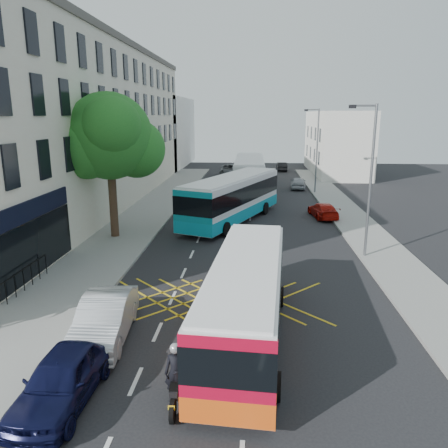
% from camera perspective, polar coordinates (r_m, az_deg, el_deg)
% --- Properties ---
extents(ground, '(120.00, 120.00, 0.00)m').
position_cam_1_polar(ground, '(13.48, 2.69, -20.32)').
color(ground, black).
rests_on(ground, ground).
extents(pavement_left, '(5.00, 70.00, 0.15)m').
position_cam_1_polar(pavement_left, '(28.52, -14.00, -1.64)').
color(pavement_left, gray).
rests_on(pavement_left, ground).
extents(pavement_right, '(3.00, 70.00, 0.15)m').
position_cam_1_polar(pavement_right, '(28.16, 18.80, -2.18)').
color(pavement_right, gray).
rests_on(pavement_right, ground).
extents(terrace_main, '(8.30, 45.00, 13.50)m').
position_cam_1_polar(terrace_main, '(38.32, -18.29, 12.15)').
color(terrace_main, beige).
rests_on(terrace_main, ground).
extents(terrace_far, '(8.00, 20.00, 10.00)m').
position_cam_1_polar(terrace_far, '(67.66, -8.46, 11.77)').
color(terrace_far, silver).
rests_on(terrace_far, ground).
extents(building_right, '(6.00, 18.00, 8.00)m').
position_cam_1_polar(building_right, '(60.21, 14.41, 10.26)').
color(building_right, silver).
rests_on(building_right, ground).
extents(street_tree, '(6.30, 5.70, 8.80)m').
position_cam_1_polar(street_tree, '(27.51, -14.82, 10.91)').
color(street_tree, '#382619').
rests_on(street_tree, pavement_left).
extents(lamp_near, '(1.45, 0.15, 8.00)m').
position_cam_1_polar(lamp_near, '(24.08, 18.43, 6.25)').
color(lamp_near, slate).
rests_on(lamp_near, pavement_right).
extents(lamp_far, '(1.45, 0.15, 8.00)m').
position_cam_1_polar(lamp_far, '(43.64, 11.94, 9.89)').
color(lamp_far, slate).
rests_on(lamp_far, pavement_right).
extents(railings, '(0.08, 5.60, 1.14)m').
position_cam_1_polar(railings, '(20.34, -25.64, -7.15)').
color(railings, black).
rests_on(railings, pavement_left).
extents(bus_near, '(3.10, 10.24, 2.84)m').
position_cam_1_polar(bus_near, '(15.24, 2.94, -9.59)').
color(bus_near, silver).
rests_on(bus_near, ground).
extents(bus_mid, '(6.93, 11.94, 3.31)m').
position_cam_1_polar(bus_mid, '(31.62, 1.09, 3.42)').
color(bus_mid, silver).
rests_on(bus_mid, ground).
extents(bus_far, '(3.10, 12.19, 3.43)m').
position_cam_1_polar(bus_far, '(43.83, 3.32, 6.49)').
color(bus_far, silver).
rests_on(bus_far, ground).
extents(motorbike, '(0.62, 2.07, 1.84)m').
position_cam_1_polar(motorbike, '(12.35, -6.28, -19.13)').
color(motorbike, black).
rests_on(motorbike, ground).
extents(parked_car_blue, '(1.77, 4.18, 1.41)m').
position_cam_1_polar(parked_car_blue, '(13.22, -20.35, -18.38)').
color(parked_car_blue, black).
rests_on(parked_car_blue, ground).
extents(parked_car_silver, '(1.98, 4.68, 1.50)m').
position_cam_1_polar(parked_car_silver, '(15.99, -15.32, -11.84)').
color(parked_car_silver, '#ADB0B5').
rests_on(parked_car_silver, ground).
extents(red_hatchback, '(2.11, 4.10, 1.14)m').
position_cam_1_polar(red_hatchback, '(33.87, 12.82, 1.76)').
color(red_hatchback, '#A40F07').
rests_on(red_hatchback, ground).
extents(distant_car_grey, '(2.64, 5.45, 1.49)m').
position_cam_1_polar(distant_car_grey, '(55.42, 0.80, 7.01)').
color(distant_car_grey, '#393C3F').
rests_on(distant_car_grey, ground).
extents(distant_car_silver, '(1.85, 3.82, 1.26)m').
position_cam_1_polar(distant_car_silver, '(46.67, 9.69, 5.32)').
color(distant_car_silver, '#9FA1A7').
rests_on(distant_car_silver, ground).
extents(distant_car_dark, '(1.38, 3.67, 1.19)m').
position_cam_1_polar(distant_car_dark, '(61.37, 7.53, 7.45)').
color(distant_car_dark, black).
rests_on(distant_car_dark, ground).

